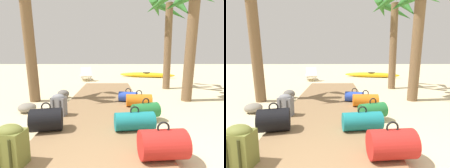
% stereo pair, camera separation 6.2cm
% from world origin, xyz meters
% --- Properties ---
extents(ground_plane, '(60.00, 60.00, 0.00)m').
position_xyz_m(ground_plane, '(0.00, 2.96, 0.00)').
color(ground_plane, beige).
extents(boardwalk, '(2.05, 7.40, 0.08)m').
position_xyz_m(boardwalk, '(0.00, 3.70, 0.04)').
color(boardwalk, olive).
rests_on(boardwalk, ground).
extents(duffel_bag_green, '(0.63, 0.49, 0.43)m').
position_xyz_m(duffel_bag_green, '(0.94, 2.38, 0.24)').
color(duffel_bag_green, '#237538').
rests_on(duffel_bag_green, boardwalk).
extents(duffel_bag_teal, '(0.72, 0.40, 0.43)m').
position_xyz_m(duffel_bag_teal, '(0.63, 1.77, 0.24)').
color(duffel_bag_teal, '#197A7F').
rests_on(duffel_bag_teal, boardwalk).
extents(duffel_bag_black, '(0.59, 0.49, 0.51)m').
position_xyz_m(duffel_bag_black, '(-0.90, 1.75, 0.28)').
color(duffel_bag_black, black).
rests_on(duffel_bag_black, boardwalk).
extents(duffel_bag_orange, '(0.66, 0.33, 0.43)m').
position_xyz_m(duffel_bag_orange, '(0.94, 3.28, 0.24)').
color(duffel_bag_orange, orange).
rests_on(duffel_bag_orange, boardwalk).
extents(duffel_bag_red, '(0.61, 0.42, 0.49)m').
position_xyz_m(duffel_bag_red, '(0.88, 0.90, 0.27)').
color(duffel_bag_red, red).
rests_on(duffel_bag_red, boardwalk).
extents(duffel_bag_blue, '(0.58, 0.39, 0.40)m').
position_xyz_m(duffel_bag_blue, '(0.71, 3.78, 0.23)').
color(duffel_bag_blue, '#2847B7').
rests_on(duffel_bag_blue, boardwalk).
extents(backpack_olive, '(0.34, 0.29, 0.51)m').
position_xyz_m(backpack_olive, '(-0.94, 0.74, 0.35)').
color(backpack_olive, olive).
rests_on(backpack_olive, boardwalk).
extents(backpack_grey, '(0.34, 0.25, 0.49)m').
position_xyz_m(backpack_grey, '(-0.93, 2.56, 0.33)').
color(backpack_grey, slate).
rests_on(backpack_grey, boardwalk).
extents(palm_tree_near_right, '(2.02, 2.20, 3.89)m').
position_xyz_m(palm_tree_near_right, '(2.60, 4.10, 2.94)').
color(palm_tree_near_right, brown).
rests_on(palm_tree_near_right, ground).
extents(palm_tree_far_right, '(2.11, 2.20, 3.91)m').
position_xyz_m(palm_tree_far_right, '(2.59, 6.38, 2.93)').
color(palm_tree_far_right, brown).
rests_on(palm_tree_far_right, ground).
extents(lounge_chair, '(0.93, 1.63, 0.80)m').
position_xyz_m(lounge_chair, '(-1.32, 9.13, 0.33)').
color(lounge_chair, white).
rests_on(lounge_chair, ground).
extents(kayak, '(3.66, 1.50, 0.34)m').
position_xyz_m(kayak, '(2.56, 10.60, 0.17)').
color(kayak, gold).
rests_on(kayak, ground).
extents(rock_left_far, '(0.41, 0.40, 0.28)m').
position_xyz_m(rock_left_far, '(-1.39, 4.57, 0.14)').
color(rock_left_far, slate).
rests_on(rock_left_far, ground).
extents(rock_left_near, '(0.61, 0.61, 0.23)m').
position_xyz_m(rock_left_near, '(-1.87, 3.04, 0.11)').
color(rock_left_near, gray).
rests_on(rock_left_near, ground).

